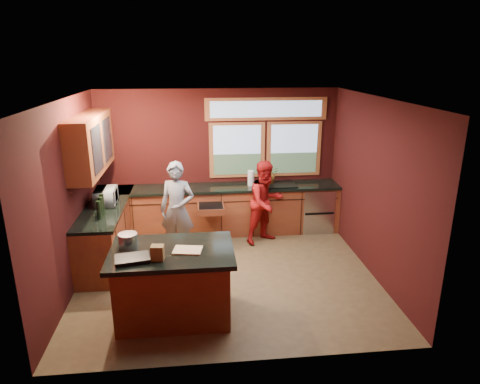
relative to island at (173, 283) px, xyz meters
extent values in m
plane|color=brown|center=(0.78, 1.02, -0.48)|extent=(4.50, 4.50, 0.00)
cube|color=black|center=(0.78, 3.02, 0.87)|extent=(4.50, 0.02, 2.70)
cube|color=black|center=(0.78, -0.98, 0.87)|extent=(4.50, 0.02, 2.70)
cube|color=black|center=(-1.47, 1.02, 0.87)|extent=(0.02, 4.00, 2.70)
cube|color=black|center=(3.03, 1.02, 0.87)|extent=(0.02, 4.00, 2.70)
cube|color=silver|center=(0.78, 1.02, 2.22)|extent=(4.50, 4.00, 0.02)
cube|color=#829AB5|center=(1.13, 3.00, 1.07)|extent=(1.06, 0.02, 1.06)
cube|color=#829AB5|center=(2.23, 3.00, 1.07)|extent=(1.06, 0.02, 1.06)
cube|color=#9D562D|center=(1.68, 3.00, 1.84)|extent=(2.30, 0.02, 0.42)
cube|color=maroon|center=(-1.29, 1.87, 1.47)|extent=(0.36, 1.80, 0.90)
cube|color=maroon|center=(0.78, 2.72, -0.04)|extent=(4.50, 0.60, 0.88)
cube|color=black|center=(0.78, 2.71, 0.43)|extent=(4.50, 0.64, 0.05)
cube|color=#B7B7BC|center=(2.63, 2.70, -0.05)|extent=(0.60, 0.58, 0.85)
cube|color=black|center=(1.88, 2.68, 0.43)|extent=(0.66, 0.46, 0.05)
cube|color=maroon|center=(-1.17, 1.87, -0.04)|extent=(0.60, 2.30, 0.88)
cube|color=black|center=(-1.16, 1.87, 0.43)|extent=(0.64, 2.30, 0.05)
cube|color=maroon|center=(0.00, 0.00, -0.04)|extent=(1.40, 0.90, 0.88)
cube|color=black|center=(0.00, 0.00, 0.44)|extent=(1.55, 1.05, 0.06)
imported|color=slate|center=(0.00, 1.84, 0.34)|extent=(0.68, 0.55, 1.63)
imported|color=#A21312|center=(1.57, 2.22, 0.28)|extent=(0.92, 0.86, 1.51)
imported|color=#999999|center=(-1.14, 1.89, 0.59)|extent=(0.35, 0.51, 0.27)
imported|color=#999999|center=(1.73, 2.77, 0.62)|extent=(0.31, 0.26, 0.34)
cylinder|color=silver|center=(1.36, 2.72, 0.59)|extent=(0.12, 0.12, 0.28)
cube|color=tan|center=(0.20, -0.05, 0.48)|extent=(0.39, 0.31, 0.02)
cylinder|color=silver|center=(-0.55, 0.15, 0.56)|extent=(0.24, 0.24, 0.18)
cube|color=brown|center=(-0.15, -0.25, 0.56)|extent=(0.16, 0.14, 0.18)
cube|color=black|center=(-0.45, -0.25, 0.49)|extent=(0.45, 0.35, 0.05)
camera|label=1|loc=(0.34, -4.94, 2.79)|focal=32.00mm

